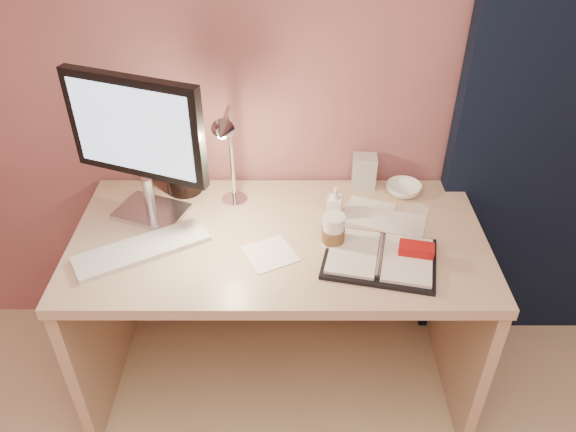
{
  "coord_description": "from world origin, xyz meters",
  "views": [
    {
      "loc": [
        0.03,
        -0.12,
        1.9
      ],
      "look_at": [
        0.03,
        1.33,
        0.85
      ],
      "focal_mm": 35.0,
      "sensor_mm": 36.0,
      "label": 1
    }
  ],
  "objects_px": {
    "keyboard": "(142,249)",
    "coffee_cup": "(333,232)",
    "lotion_bottle": "(334,203)",
    "monitor": "(138,136)",
    "bowl": "(404,189)",
    "clear_cup": "(414,226)",
    "desk": "(280,271)",
    "dark_jar": "(183,169)",
    "product_box": "(364,171)",
    "desk_lamp": "(229,156)",
    "planner": "(383,257)"
  },
  "relations": [
    {
      "from": "keyboard",
      "to": "coffee_cup",
      "type": "bearing_deg",
      "value": -27.58
    },
    {
      "from": "keyboard",
      "to": "lotion_bottle",
      "type": "height_order",
      "value": "lotion_bottle"
    },
    {
      "from": "keyboard",
      "to": "coffee_cup",
      "type": "xyz_separation_m",
      "value": [
        0.62,
        0.03,
        0.05
      ]
    },
    {
      "from": "monitor",
      "to": "bowl",
      "type": "relative_size",
      "value": 3.98
    },
    {
      "from": "clear_cup",
      "to": "coffee_cup",
      "type": "bearing_deg",
      "value": -174.84
    },
    {
      "from": "desk",
      "to": "dark_jar",
      "type": "relative_size",
      "value": 7.49
    },
    {
      "from": "lotion_bottle",
      "to": "product_box",
      "type": "relative_size",
      "value": 0.89
    },
    {
      "from": "keyboard",
      "to": "desk_lamp",
      "type": "bearing_deg",
      "value": 2.44
    },
    {
      "from": "keyboard",
      "to": "bowl",
      "type": "relative_size",
      "value": 3.33
    },
    {
      "from": "coffee_cup",
      "to": "product_box",
      "type": "relative_size",
      "value": 0.93
    },
    {
      "from": "desk",
      "to": "dark_jar",
      "type": "bearing_deg",
      "value": 149.65
    },
    {
      "from": "clear_cup",
      "to": "lotion_bottle",
      "type": "relative_size",
      "value": 1.14
    },
    {
      "from": "planner",
      "to": "product_box",
      "type": "height_order",
      "value": "product_box"
    },
    {
      "from": "monitor",
      "to": "planner",
      "type": "distance_m",
      "value": 0.88
    },
    {
      "from": "planner",
      "to": "monitor",
      "type": "bearing_deg",
      "value": 174.61
    },
    {
      "from": "bowl",
      "to": "dark_jar",
      "type": "bearing_deg",
      "value": 178.1
    },
    {
      "from": "bowl",
      "to": "coffee_cup",
      "type": "bearing_deg",
      "value": -132.52
    },
    {
      "from": "monitor",
      "to": "coffee_cup",
      "type": "xyz_separation_m",
      "value": [
        0.63,
        -0.18,
        -0.25
      ]
    },
    {
      "from": "coffee_cup",
      "to": "clear_cup",
      "type": "xyz_separation_m",
      "value": [
        0.26,
        0.02,
        0.01
      ]
    },
    {
      "from": "dark_jar",
      "to": "clear_cup",
      "type": "bearing_deg",
      "value": -21.37
    },
    {
      "from": "product_box",
      "to": "planner",
      "type": "bearing_deg",
      "value": -84.73
    },
    {
      "from": "planner",
      "to": "lotion_bottle",
      "type": "relative_size",
      "value": 3.47
    },
    {
      "from": "keyboard",
      "to": "product_box",
      "type": "bearing_deg",
      "value": -2.9
    },
    {
      "from": "planner",
      "to": "dark_jar",
      "type": "height_order",
      "value": "dark_jar"
    },
    {
      "from": "keyboard",
      "to": "clear_cup",
      "type": "bearing_deg",
      "value": -26.77
    },
    {
      "from": "desk",
      "to": "bowl",
      "type": "relative_size",
      "value": 10.71
    },
    {
      "from": "dark_jar",
      "to": "planner",
      "type": "bearing_deg",
      "value": -30.6
    },
    {
      "from": "monitor",
      "to": "desk_lamp",
      "type": "bearing_deg",
      "value": 16.06
    },
    {
      "from": "keyboard",
      "to": "dark_jar",
      "type": "height_order",
      "value": "dark_jar"
    },
    {
      "from": "keyboard",
      "to": "bowl",
      "type": "distance_m",
      "value": 0.97
    },
    {
      "from": "keyboard",
      "to": "bowl",
      "type": "height_order",
      "value": "bowl"
    },
    {
      "from": "monitor",
      "to": "planner",
      "type": "bearing_deg",
      "value": 3.44
    },
    {
      "from": "keyboard",
      "to": "bowl",
      "type": "bearing_deg",
      "value": -9.68
    },
    {
      "from": "bowl",
      "to": "lotion_bottle",
      "type": "relative_size",
      "value": 1.13
    },
    {
      "from": "clear_cup",
      "to": "monitor",
      "type": "bearing_deg",
      "value": 170.07
    },
    {
      "from": "coffee_cup",
      "to": "desk",
      "type": "bearing_deg",
      "value": 144.5
    },
    {
      "from": "bowl",
      "to": "desk_lamp",
      "type": "relative_size",
      "value": 0.32
    },
    {
      "from": "coffee_cup",
      "to": "desk_lamp",
      "type": "xyz_separation_m",
      "value": [
        -0.34,
        0.15,
        0.2
      ]
    },
    {
      "from": "coffee_cup",
      "to": "clear_cup",
      "type": "height_order",
      "value": "clear_cup"
    },
    {
      "from": "keyboard",
      "to": "desk_lamp",
      "type": "xyz_separation_m",
      "value": [
        0.28,
        0.18,
        0.25
      ]
    },
    {
      "from": "clear_cup",
      "to": "product_box",
      "type": "relative_size",
      "value": 1.02
    },
    {
      "from": "desk",
      "to": "lotion_bottle",
      "type": "relative_size",
      "value": 12.11
    },
    {
      "from": "monitor",
      "to": "product_box",
      "type": "height_order",
      "value": "monitor"
    },
    {
      "from": "bowl",
      "to": "monitor",
      "type": "bearing_deg",
      "value": -171.98
    },
    {
      "from": "keyboard",
      "to": "desk_lamp",
      "type": "distance_m",
      "value": 0.42
    },
    {
      "from": "dark_jar",
      "to": "desk",
      "type": "bearing_deg",
      "value": -30.35
    },
    {
      "from": "monitor",
      "to": "keyboard",
      "type": "height_order",
      "value": "monitor"
    },
    {
      "from": "desk_lamp",
      "to": "bowl",
      "type": "bearing_deg",
      "value": 16.39
    },
    {
      "from": "desk",
      "to": "monitor",
      "type": "xyz_separation_m",
      "value": [
        -0.46,
        0.05,
        0.54
      ]
    },
    {
      "from": "coffee_cup",
      "to": "clear_cup",
      "type": "distance_m",
      "value": 0.27
    }
  ]
}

